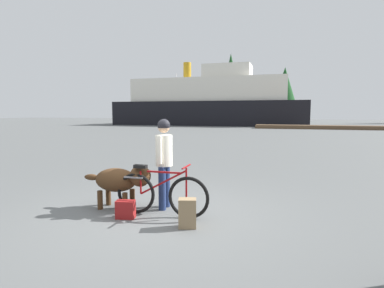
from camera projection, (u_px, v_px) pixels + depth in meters
ground_plane at (155, 214)px, 5.62m from camera, size 160.00×160.00×0.00m
bicycle at (161, 194)px, 5.49m from camera, size 1.74×0.44×0.92m
person_cyclist at (164, 155)px, 5.87m from camera, size 0.32×0.53×1.71m
dog at (121, 180)px, 5.88m from camera, size 1.40×0.53×0.86m
backpack at (187, 213)px, 4.95m from camera, size 0.32×0.27×0.47m
handbag_pannier at (126, 209)px, 5.38m from camera, size 0.35×0.23×0.31m
dock_pier at (321, 127)px, 33.92m from camera, size 13.90×2.03×0.40m
ferry_boat at (210, 103)px, 44.14m from camera, size 26.74×7.39×8.91m
sailboat_moored at (176, 121)px, 49.96m from camera, size 8.04×2.25×7.90m
pine_tree_far_left at (231, 79)px, 56.48m from camera, size 4.14×4.14×12.36m
pine_tree_center at (285, 88)px, 51.97m from camera, size 4.32×4.32×9.29m
pine_tree_mid_back at (231, 93)px, 62.05m from camera, size 3.17×3.17×9.42m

